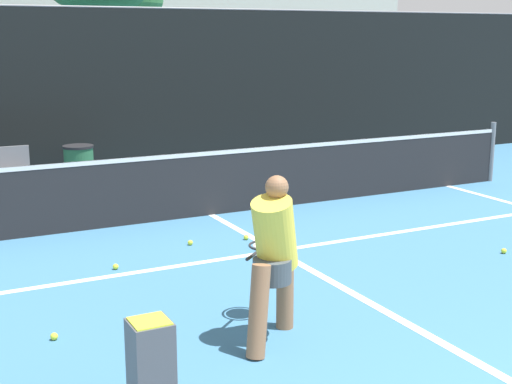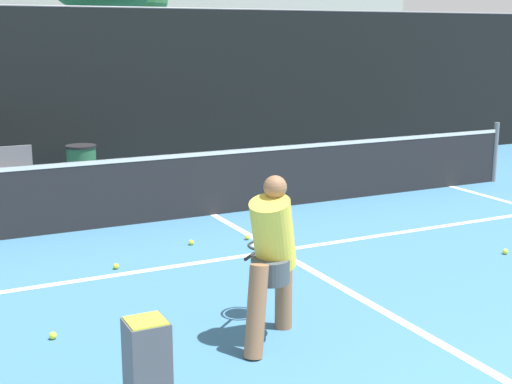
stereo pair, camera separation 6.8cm
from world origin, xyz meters
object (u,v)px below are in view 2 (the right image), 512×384
at_px(trash_bin, 82,169).
at_px(player_practicing, 272,254).
at_px(ball_hopper, 147,366).
at_px(parked_car, 11,127).

bearing_deg(trash_bin, player_practicing, -89.03).
relative_size(player_practicing, ball_hopper, 2.05).
bearing_deg(ball_hopper, parked_car, 86.31).
relative_size(player_practicing, parked_car, 0.37).
height_order(trash_bin, parked_car, parked_car).
xyz_separation_m(player_practicing, trash_bin, (-0.11, 6.63, -0.37)).
xyz_separation_m(player_practicing, parked_car, (-0.56, 11.66, -0.21)).
height_order(player_practicing, ball_hopper, player_practicing).
bearing_deg(parked_car, trash_bin, -84.93).
relative_size(trash_bin, parked_car, 0.20).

